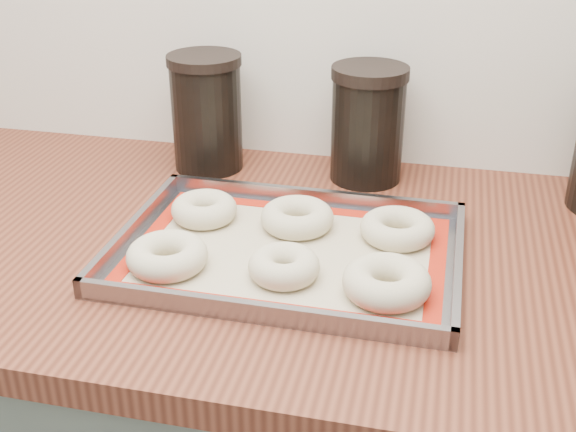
% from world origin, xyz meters
% --- Properties ---
extents(countertop, '(3.06, 0.68, 0.04)m').
position_xyz_m(countertop, '(0.00, 1.68, 0.88)').
color(countertop, brown).
rests_on(countertop, cabinet).
extents(baking_tray, '(0.46, 0.33, 0.03)m').
position_xyz_m(baking_tray, '(-0.12, 1.64, 0.91)').
color(baking_tray, gray).
rests_on(baking_tray, countertop).
extents(baking_mat, '(0.42, 0.29, 0.00)m').
position_xyz_m(baking_mat, '(-0.12, 1.64, 0.90)').
color(baking_mat, '#C6B793').
rests_on(baking_mat, baking_tray).
extents(bagel_front_left, '(0.12, 0.12, 0.04)m').
position_xyz_m(bagel_front_left, '(-0.27, 1.56, 0.92)').
color(bagel_front_left, beige).
rests_on(bagel_front_left, baking_mat).
extents(bagel_front_mid, '(0.10, 0.10, 0.03)m').
position_xyz_m(bagel_front_mid, '(-0.11, 1.57, 0.92)').
color(bagel_front_mid, beige).
rests_on(bagel_front_mid, baking_mat).
extents(bagel_front_right, '(0.13, 0.13, 0.04)m').
position_xyz_m(bagel_front_right, '(0.02, 1.56, 0.92)').
color(bagel_front_right, beige).
rests_on(bagel_front_right, baking_mat).
extents(bagel_back_left, '(0.11, 0.11, 0.03)m').
position_xyz_m(bagel_back_left, '(-0.26, 1.70, 0.92)').
color(bagel_back_left, beige).
rests_on(bagel_back_left, baking_mat).
extents(bagel_back_mid, '(0.12, 0.12, 0.03)m').
position_xyz_m(bagel_back_mid, '(-0.12, 1.71, 0.92)').
color(bagel_back_mid, beige).
rests_on(bagel_back_mid, baking_mat).
extents(bagel_back_right, '(0.13, 0.13, 0.03)m').
position_xyz_m(bagel_back_right, '(0.02, 1.71, 0.92)').
color(bagel_back_right, beige).
rests_on(bagel_back_right, baking_mat).
extents(canister_left, '(0.12, 0.12, 0.20)m').
position_xyz_m(canister_left, '(-0.32, 1.91, 1.00)').
color(canister_left, black).
rests_on(canister_left, countertop).
extents(canister_mid, '(0.12, 0.12, 0.19)m').
position_xyz_m(canister_mid, '(-0.05, 1.92, 1.00)').
color(canister_mid, black).
rests_on(canister_mid, countertop).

